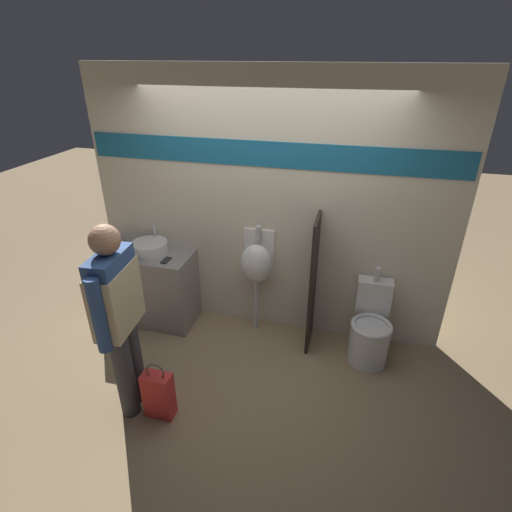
% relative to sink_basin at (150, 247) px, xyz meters
% --- Properties ---
extents(ground_plane, '(16.00, 16.00, 0.00)m').
position_rel_sink_basin_xyz_m(ground_plane, '(1.23, -0.37, -0.90)').
color(ground_plane, '#997F5B').
extents(display_wall, '(3.69, 0.07, 2.70)m').
position_rel_sink_basin_xyz_m(display_wall, '(1.23, 0.23, 0.46)').
color(display_wall, beige).
rests_on(display_wall, ground_plane).
extents(sink_counter, '(1.03, 0.50, 0.84)m').
position_rel_sink_basin_xyz_m(sink_counter, '(-0.05, -0.05, -0.48)').
color(sink_counter, gray).
rests_on(sink_counter, ground_plane).
extents(sink_basin, '(0.38, 0.38, 0.25)m').
position_rel_sink_basin_xyz_m(sink_basin, '(0.00, 0.00, 0.00)').
color(sink_basin, white).
rests_on(sink_basin, sink_counter).
extents(cell_phone, '(0.07, 0.14, 0.01)m').
position_rel_sink_basin_xyz_m(cell_phone, '(0.26, -0.15, -0.05)').
color(cell_phone, '#232328').
rests_on(cell_phone, sink_counter).
extents(divider_near_counter, '(0.03, 0.44, 1.42)m').
position_rel_sink_basin_xyz_m(divider_near_counter, '(1.77, -0.02, -0.19)').
color(divider_near_counter, '#28231E').
rests_on(divider_near_counter, ground_plane).
extents(urinal_near_counter, '(0.34, 0.26, 1.20)m').
position_rel_sink_basin_xyz_m(urinal_near_counter, '(1.17, 0.08, -0.09)').
color(urinal_near_counter, silver).
rests_on(urinal_near_counter, ground_plane).
extents(toilet, '(0.40, 0.56, 0.92)m').
position_rel_sink_basin_xyz_m(toilet, '(2.38, -0.11, -0.59)').
color(toilet, white).
rests_on(toilet, ground_plane).
extents(person_in_vest, '(0.25, 0.60, 1.71)m').
position_rel_sink_basin_xyz_m(person_in_vest, '(0.41, -1.26, 0.09)').
color(person_in_vest, '#3D3D42').
rests_on(person_in_vest, ground_plane).
extents(shopping_bag, '(0.25, 0.14, 0.55)m').
position_rel_sink_basin_xyz_m(shopping_bag, '(0.68, -1.30, -0.68)').
color(shopping_bag, red).
rests_on(shopping_bag, ground_plane).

